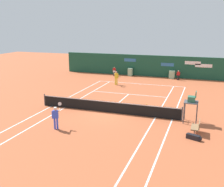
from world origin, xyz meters
name	(u,v)px	position (x,y,z in m)	size (l,w,h in m)	color
ground_plane	(110,110)	(0.00, 0.58, 0.00)	(80.00, 80.00, 0.01)	#B25633
tennis_net	(108,106)	(0.00, 0.00, 0.51)	(12.10, 0.10, 1.07)	#4C4C51
sponsor_back_wall	(150,66)	(0.04, 16.97, 1.42)	(25.00, 1.02, 2.94)	#194C38
umpire_chair	(191,102)	(6.62, -0.17, 1.61)	(1.00, 1.00, 2.39)	#47474C
player_bench	(197,126)	(7.16, -2.26, 0.51)	(0.54, 1.19, 0.88)	#38383D
equipment_bag	(195,137)	(7.11, -3.38, 0.16)	(1.00, 0.59, 0.32)	black
player_on_baseline	(116,77)	(-2.67, 10.25, 0.98)	(0.53, 0.80, 1.87)	yellow
player_near_side	(56,116)	(-2.10, -4.64, 0.96)	(0.50, 0.80, 1.83)	blue
ball_kid_centre_post	(178,75)	(4.07, 15.59, 0.74)	(0.42, 0.22, 1.28)	black
ball_kid_left_post	(114,71)	(-4.72, 15.59, 0.74)	(0.43, 0.22, 1.29)	black
tennis_ball_by_sideline	(147,104)	(2.57, 3.31, 0.03)	(0.07, 0.07, 0.07)	#CCE033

